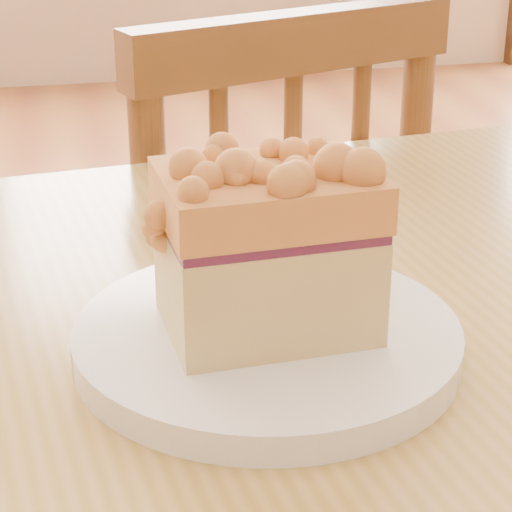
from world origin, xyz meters
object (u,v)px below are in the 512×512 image
at_px(cafe_chair_main, 226,344).
at_px(cake_slice, 265,238).
at_px(cafe_table_main, 500,480).
at_px(plate, 267,341).

distance_m(cafe_chair_main, cake_slice, 0.69).
distance_m(cafe_table_main, plate, 0.19).
relative_size(plate, cake_slice, 1.73).
height_order(cafe_table_main, cake_slice, cake_slice).
xyz_separation_m(cafe_table_main, cafe_chair_main, (-0.07, 0.58, -0.21)).
bearing_deg(plate, cafe_chair_main, 82.31).
xyz_separation_m(cafe_chair_main, plate, (-0.08, -0.57, 0.32)).
distance_m(cafe_table_main, cake_slice, 0.23).
bearing_deg(cafe_chair_main, plate, 62.45).
relative_size(cafe_table_main, plate, 5.63).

